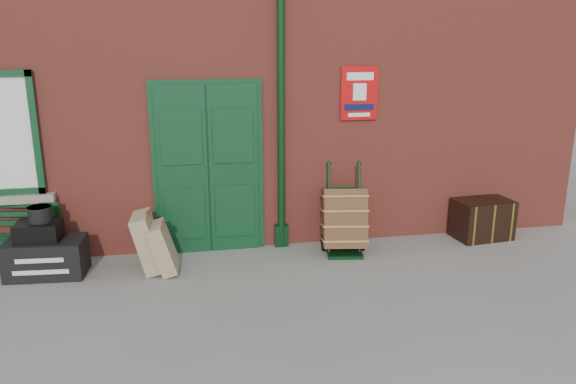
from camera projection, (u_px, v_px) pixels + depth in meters
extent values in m
plane|color=gray|center=(246.00, 296.00, 6.22)|extent=(80.00, 80.00, 0.00)
cube|color=#A74235|center=(219.00, 86.00, 8.99)|extent=(10.00, 4.00, 4.00)
cube|color=#103B1F|center=(208.00, 170.00, 7.25)|extent=(1.42, 0.12, 2.32)
cylinder|color=black|center=(281.00, 99.00, 7.14)|extent=(0.10, 0.10, 4.00)
cube|color=red|center=(359.00, 93.00, 7.35)|extent=(0.50, 0.03, 0.70)
cube|color=#103B1F|center=(0.00, 239.00, 6.79)|extent=(1.40, 0.60, 0.04)
cube|color=#103B1F|center=(5.00, 214.00, 6.91)|extent=(1.34, 0.28, 0.36)
cube|color=black|center=(56.00, 254.00, 6.84)|extent=(0.13, 0.41, 0.41)
cube|color=black|center=(46.00, 258.00, 6.69)|extent=(0.93, 0.56, 0.45)
cube|color=black|center=(39.00, 231.00, 6.59)|extent=(0.52, 0.40, 0.22)
cylinder|color=black|center=(40.00, 214.00, 6.57)|extent=(0.29, 0.29, 0.18)
cube|color=#9E8968|center=(148.00, 242.00, 6.80)|extent=(0.39, 0.53, 0.74)
cube|color=#9E8968|center=(163.00, 248.00, 6.75)|extent=(0.38, 0.48, 0.63)
cube|color=black|center=(345.00, 254.00, 7.35)|extent=(0.50, 0.39, 0.05)
cylinder|color=black|center=(329.00, 209.00, 7.35)|extent=(0.09, 0.32, 1.15)
cylinder|color=black|center=(359.00, 209.00, 7.36)|extent=(0.09, 0.32, 1.15)
cylinder|color=black|center=(323.00, 243.00, 7.50)|extent=(0.08, 0.22, 0.22)
cylinder|color=black|center=(363.00, 242.00, 7.51)|extent=(0.08, 0.22, 0.22)
cube|color=brown|center=(344.00, 218.00, 7.37)|extent=(0.65, 0.69, 0.85)
cube|color=black|center=(482.00, 219.00, 7.93)|extent=(0.82, 0.58, 0.56)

